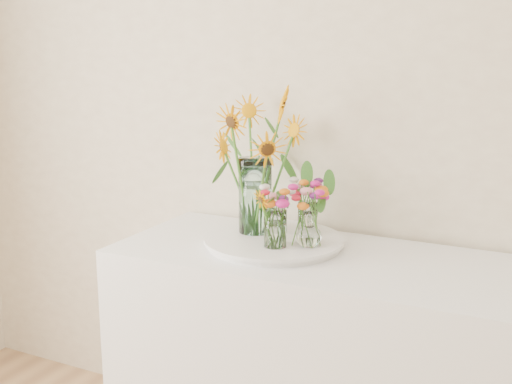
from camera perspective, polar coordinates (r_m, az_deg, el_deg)
counter at (r=2.36m, az=5.32°, el=-16.02°), size 1.40×0.60×0.90m
tray at (r=2.26m, az=1.60°, el=-4.51°), size 0.47×0.47×0.02m
mason_jar at (r=2.29m, az=-0.08°, el=-0.37°), size 0.12×0.12×0.28m
sunflower_bouquet at (r=2.26m, az=-0.09°, el=2.77°), size 0.70×0.70×0.53m
small_vase_a at (r=2.14m, az=1.73°, el=-3.33°), size 0.08×0.08×0.13m
wildflower_posy_a at (r=2.12m, az=1.73°, el=-2.17°), size 0.17×0.17×0.22m
small_vase_b at (r=2.16m, az=4.73°, el=-3.33°), size 0.11×0.11×0.12m
wildflower_posy_b at (r=2.14m, az=4.75°, el=-2.17°), size 0.21×0.21×0.21m
small_vase_c at (r=2.30m, az=4.59°, el=-2.37°), size 0.09×0.09×0.12m
wildflower_posy_c at (r=2.28m, az=4.61°, el=-1.28°), size 0.18×0.18×0.21m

